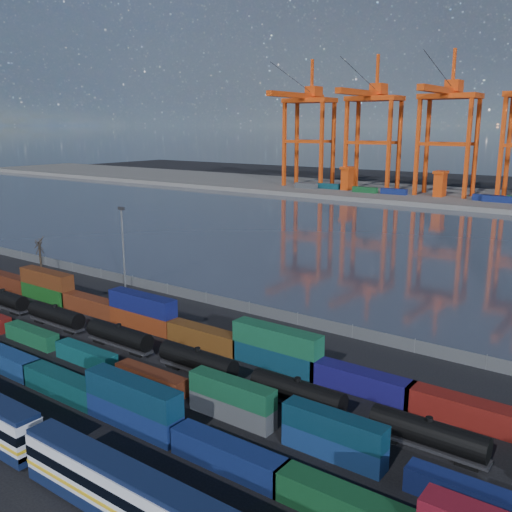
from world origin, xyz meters
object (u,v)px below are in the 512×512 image
Objects in this scene: passenger_train at (129,497)px; gantry_cranes at (491,108)px; tanker_string at (245,376)px; bare_tree at (40,255)px.

gantry_cranes is at bearing 98.15° from passenger_train.
passenger_train is 0.38× the size of gantry_cranes.
gantry_cranes is (-24.84, 199.39, 37.51)m from tanker_string.
gantry_cranes reaches higher than tanker_string.
tanker_string is 0.60× the size of gantry_cranes.
bare_tree is (-79.35, 44.47, 1.59)m from passenger_train.
bare_tree is 189.47m from gantry_cranes.
passenger_train is at bearing -81.85° from gantry_cranes.
passenger_train is at bearing -29.27° from bare_tree.
passenger_train is 0.63× the size of tanker_string.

